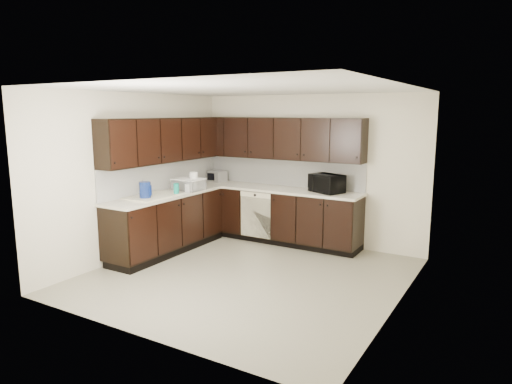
{
  "coord_description": "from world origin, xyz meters",
  "views": [
    {
      "loc": [
        3.13,
        -5.06,
        2.21
      ],
      "look_at": [
        -0.21,
        0.6,
        1.06
      ],
      "focal_mm": 32.0,
      "sensor_mm": 36.0,
      "label": 1
    }
  ],
  "objects_px": {
    "microwave": "(326,184)",
    "storage_bin": "(189,184)",
    "sink": "(152,201)",
    "toaster_oven": "(217,176)",
    "blue_pitcher": "(145,190)"
  },
  "relations": [
    {
      "from": "sink",
      "to": "microwave",
      "type": "bearing_deg",
      "value": 38.98
    },
    {
      "from": "sink",
      "to": "storage_bin",
      "type": "xyz_separation_m",
      "value": [
        0.07,
        0.79,
        0.15
      ]
    },
    {
      "from": "microwave",
      "to": "storage_bin",
      "type": "height_order",
      "value": "microwave"
    },
    {
      "from": "sink",
      "to": "blue_pitcher",
      "type": "xyz_separation_m",
      "value": [
        0.02,
        -0.17,
        0.19
      ]
    },
    {
      "from": "microwave",
      "to": "toaster_oven",
      "type": "bearing_deg",
      "value": -158.54
    },
    {
      "from": "storage_bin",
      "to": "sink",
      "type": "bearing_deg",
      "value": -95.0
    },
    {
      "from": "storage_bin",
      "to": "toaster_oven",
      "type": "bearing_deg",
      "value": 97.82
    },
    {
      "from": "sink",
      "to": "microwave",
      "type": "xyz_separation_m",
      "value": [
        2.12,
        1.72,
        0.2
      ]
    },
    {
      "from": "microwave",
      "to": "sink",
      "type": "bearing_deg",
      "value": -117.61
    },
    {
      "from": "sink",
      "to": "storage_bin",
      "type": "distance_m",
      "value": 0.8
    },
    {
      "from": "sink",
      "to": "storage_bin",
      "type": "relative_size",
      "value": 1.75
    },
    {
      "from": "toaster_oven",
      "to": "storage_bin",
      "type": "relative_size",
      "value": 0.68
    },
    {
      "from": "blue_pitcher",
      "to": "toaster_oven",
      "type": "bearing_deg",
      "value": 92.94
    },
    {
      "from": "sink",
      "to": "blue_pitcher",
      "type": "distance_m",
      "value": 0.25
    },
    {
      "from": "sink",
      "to": "toaster_oven",
      "type": "height_order",
      "value": "sink"
    }
  ]
}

